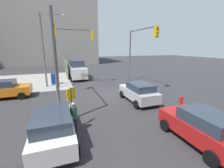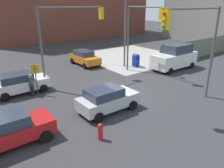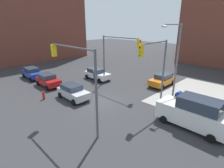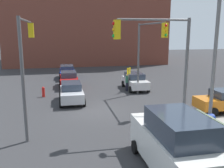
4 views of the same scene
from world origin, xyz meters
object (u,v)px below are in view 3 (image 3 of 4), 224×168
at_px(traffic_signal_nw_corner, 116,51).
at_px(sedan_white, 97,74).
at_px(street_lamp_corner, 175,58).
at_px(hatchback_blue, 32,73).
at_px(traffic_signal_ne_corner, 156,62).
at_px(coupe_red, 48,80).
at_px(hatchback_silver, 73,92).
at_px(fire_hydrant, 43,95).
at_px(traffic_signal_se_corner, 77,71).
at_px(van_white_delivery, 194,113).
at_px(mailbox_blue, 178,98).
at_px(hatchback_orange, 162,80).
at_px(pedestrian_crossing, 94,76).

height_order(traffic_signal_nw_corner, sedan_white, traffic_signal_nw_corner).
distance_m(street_lamp_corner, hatchback_blue, 20.68).
xyz_separation_m(traffic_signal_ne_corner, hatchback_blue, (-18.36, -4.63, -3.72)).
relative_size(sedan_white, coupe_red, 1.06).
relative_size(hatchback_silver, hatchback_blue, 0.94).
bearing_deg(sedan_white, fire_hydrant, -81.15).
bearing_deg(hatchback_blue, sedan_white, 41.52).
distance_m(traffic_signal_se_corner, street_lamp_corner, 10.33).
height_order(hatchback_silver, van_white_delivery, van_white_delivery).
height_order(mailbox_blue, hatchback_silver, hatchback_silver).
bearing_deg(fire_hydrant, hatchback_orange, 62.20).
distance_m(traffic_signal_ne_corner, hatchback_orange, 7.71).
bearing_deg(mailbox_blue, hatchback_blue, -161.28).
bearing_deg(hatchback_orange, street_lamp_corner, -49.85).
bearing_deg(fire_hydrant, street_lamp_corner, 43.62).
bearing_deg(traffic_signal_nw_corner, traffic_signal_se_corner, -63.66).
xyz_separation_m(traffic_signal_nw_corner, mailbox_blue, (8.35, 0.50, -3.90)).
bearing_deg(pedestrian_crossing, street_lamp_corner, 153.44).
bearing_deg(traffic_signal_ne_corner, coupe_red, -160.76).
distance_m(street_lamp_corner, mailbox_blue, 4.11).
height_order(street_lamp_corner, hatchback_blue, street_lamp_corner).
bearing_deg(van_white_delivery, hatchback_silver, -162.87).
bearing_deg(hatchback_silver, hatchback_blue, -179.99).
bearing_deg(sedan_white, street_lamp_corner, 3.15).
bearing_deg(van_white_delivery, traffic_signal_se_corner, -136.20).
height_order(street_lamp_corner, mailbox_blue, street_lamp_corner).
xyz_separation_m(traffic_signal_se_corner, hatchback_orange, (-0.28, 13.61, -3.80)).
distance_m(mailbox_blue, van_white_delivery, 4.20).
distance_m(sedan_white, pedestrian_crossing, 1.17).
xyz_separation_m(traffic_signal_ne_corner, hatchback_silver, (-7.30, -4.63, -3.73)).
relative_size(mailbox_blue, pedestrian_crossing, 0.84).
bearing_deg(mailbox_blue, traffic_signal_se_corner, -112.30).
bearing_deg(street_lamp_corner, fire_hydrant, -136.38).
relative_size(traffic_signal_nw_corner, hatchback_blue, 1.53).
bearing_deg(mailbox_blue, hatchback_orange, 135.47).
bearing_deg(coupe_red, hatchback_silver, -0.07).
relative_size(hatchback_silver, sedan_white, 0.95).
distance_m(traffic_signal_nw_corner, coupe_red, 9.88).
distance_m(sedan_white, van_white_delivery, 15.57).
relative_size(hatchback_orange, coupe_red, 1.04).
height_order(traffic_signal_ne_corner, pedestrian_crossing, traffic_signal_ne_corner).
xyz_separation_m(street_lamp_corner, coupe_red, (-13.86, -7.23, -3.86)).
xyz_separation_m(fire_hydrant, hatchback_blue, (-8.86, 2.40, 0.36)).
xyz_separation_m(mailbox_blue, fire_hydrant, (-11.20, -9.20, -0.28)).
height_order(traffic_signal_ne_corner, sedan_white, traffic_signal_ne_corner).
height_order(street_lamp_corner, sedan_white, street_lamp_corner).
height_order(traffic_signal_se_corner, van_white_delivery, traffic_signal_se_corner).
relative_size(sedan_white, hatchback_blue, 0.99).
height_order(hatchback_silver, pedestrian_crossing, pedestrian_crossing).
distance_m(mailbox_blue, sedan_white, 12.60).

